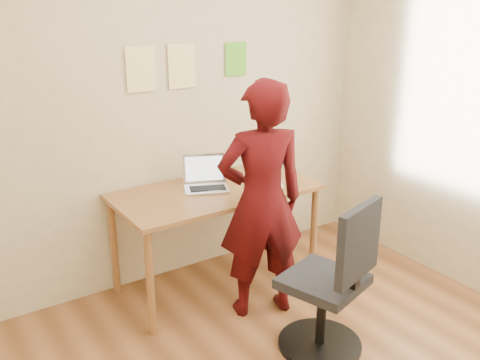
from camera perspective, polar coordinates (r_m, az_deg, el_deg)
room at (r=2.30m, az=9.73°, el=2.17°), size 3.58×3.58×2.78m
desk at (r=3.72m, az=-2.59°, el=-2.27°), size 1.40×0.70×0.74m
laptop at (r=3.71m, az=-3.70°, el=-0.09°), size 0.38×0.36×0.21m
paper_sheet at (r=3.85m, az=2.89°, el=-0.11°), size 0.32×0.35×0.00m
phone at (r=3.71m, az=2.99°, el=-0.81°), size 0.10×0.15×0.01m
wall_note_left at (r=3.65m, az=-10.51°, el=11.56°), size 0.21×0.00×0.30m
wall_note_mid at (r=3.78m, az=-6.20°, el=11.97°), size 0.21×0.00×0.30m
wall_note_right at (r=4.00m, az=-0.43°, el=12.76°), size 0.18×0.00×0.24m
office_chair at (r=3.17m, az=9.83°, el=-11.44°), size 0.53×0.54×0.96m
person at (r=3.37m, az=2.30°, el=-2.31°), size 0.65×0.52×1.56m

